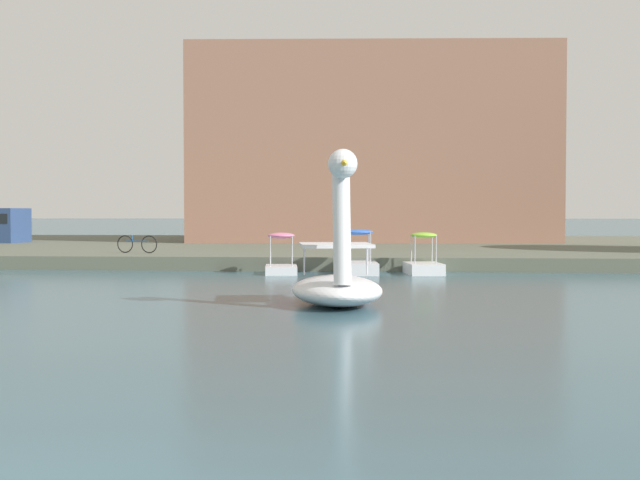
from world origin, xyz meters
TOP-DOWN VIEW (x-y plane):
  - shore_bank_far at (0.00, 37.55)m, footprint 136.45×27.25m
  - swan_boat at (1.68, 13.40)m, footprint 2.47×3.61m
  - pedal_boat_lime at (4.03, 22.98)m, footprint 1.36×1.93m
  - pedal_boat_blue at (1.78, 22.97)m, footprint 1.57×2.29m
  - pedal_boat_pink at (-0.71, 22.70)m, footprint 1.24×1.83m
  - bicycle_parked at (-6.77, 26.59)m, footprint 1.68×0.40m
  - apartment_block at (1.84, 43.92)m, footprint 19.87×14.85m

SIDE VIEW (x-z plane):
  - shore_bank_far at x=0.00m, z-range 0.00..0.49m
  - pedal_boat_lime at x=4.03m, z-range -0.33..1.06m
  - pedal_boat_blue at x=1.78m, z-range -0.35..1.14m
  - pedal_boat_pink at x=-0.71m, z-range -0.27..1.11m
  - swan_boat at x=1.68m, z-range -1.07..2.30m
  - bicycle_parked at x=-6.77m, z-range 0.49..1.18m
  - apartment_block at x=1.84m, z-range 0.49..10.71m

